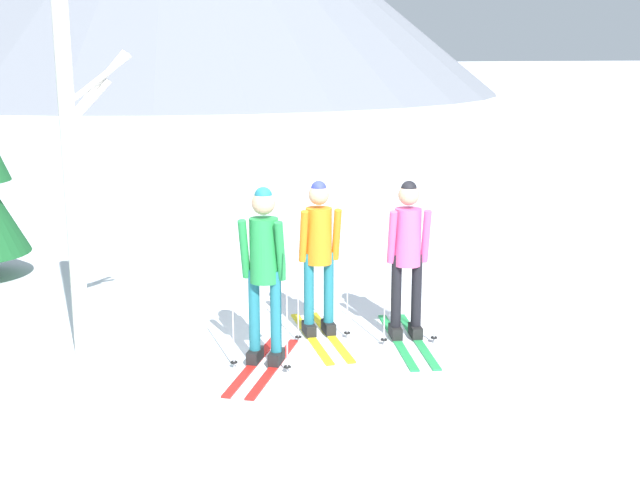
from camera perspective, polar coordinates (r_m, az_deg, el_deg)
name	(u,v)px	position (r m, az deg, el deg)	size (l,w,h in m)	color
ground_plane	(307,347)	(8.77, -0.92, -7.33)	(400.00, 400.00, 0.00)	white
skier_in_green	(264,268)	(8.02, -3.86, -1.94)	(1.08, 1.52, 1.77)	red
skier_in_orange	(319,253)	(8.85, -0.07, -0.87)	(0.61, 1.66, 1.70)	yellow
skier_in_pink	(407,251)	(8.80, 6.00, -0.77)	(0.65, 1.75, 1.72)	green
birch_tree_tall	(72,160)	(8.40, -16.66, 5.31)	(0.69, 0.36, 3.91)	silver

